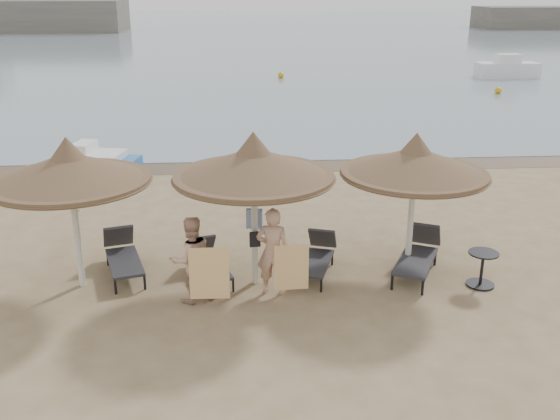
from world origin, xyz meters
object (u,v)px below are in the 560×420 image
(lounger_far_right, at_px, (418,253))
(person_right, at_px, (273,245))
(lounger_near_left, at_px, (209,261))
(lounger_far_left, at_px, (123,254))
(palapa_right, at_px, (415,162))
(lounger_near_right, at_px, (317,256))
(palapa_left, at_px, (69,169))
(palapa_center, at_px, (254,164))
(side_table, at_px, (482,270))
(pedal_boat, at_px, (98,165))
(person_left, at_px, (191,253))

(lounger_far_right, relative_size, person_right, 1.01)
(lounger_near_left, relative_size, person_right, 0.84)
(lounger_far_left, xyz_separation_m, lounger_near_left, (1.85, -0.35, -0.05))
(palapa_right, height_order, lounger_near_right, palapa_right)
(lounger_near_left, bearing_deg, palapa_left, 168.42)
(palapa_center, relative_size, side_table, 4.37)
(palapa_center, distance_m, side_table, 5.12)
(lounger_near_right, height_order, side_table, lounger_near_right)
(palapa_left, distance_m, lounger_near_right, 5.35)
(palapa_left, distance_m, lounger_far_left, 2.30)
(palapa_left, bearing_deg, lounger_far_right, 1.67)
(lounger_far_right, bearing_deg, lounger_near_right, -157.50)
(lounger_near_left, height_order, lounger_far_right, lounger_far_right)
(palapa_left, relative_size, lounger_far_right, 1.48)
(side_table, bearing_deg, palapa_center, 174.45)
(lounger_near_left, distance_m, pedal_boat, 8.42)
(person_right, distance_m, pedal_boat, 9.84)
(lounger_far_left, relative_size, person_left, 1.00)
(lounger_near_right, bearing_deg, side_table, 2.23)
(palapa_center, height_order, lounger_far_right, palapa_center)
(lounger_near_right, relative_size, pedal_boat, 0.70)
(lounger_far_right, bearing_deg, lounger_near_left, -154.66)
(palapa_center, relative_size, lounger_far_left, 1.59)
(lounger_far_right, distance_m, pedal_boat, 11.23)
(side_table, distance_m, person_left, 5.89)
(palapa_center, bearing_deg, pedal_boat, 121.24)
(lounger_far_left, bearing_deg, lounger_far_right, -20.27)
(lounger_near_right, xyz_separation_m, person_right, (-1.01, -0.95, 0.69))
(palapa_left, height_order, side_table, palapa_left)
(lounger_far_left, height_order, lounger_far_right, lounger_far_right)
(person_left, xyz_separation_m, pedal_boat, (-3.55, 8.59, -0.59))
(palapa_left, height_order, lounger_near_right, palapa_left)
(palapa_center, distance_m, lounger_far_left, 3.62)
(palapa_center, height_order, person_left, palapa_center)
(palapa_left, relative_size, person_right, 1.50)
(lounger_near_right, bearing_deg, palapa_center, -142.72)
(lounger_far_right, relative_size, person_left, 1.05)
(side_table, bearing_deg, lounger_near_left, 171.38)
(palapa_center, xyz_separation_m, lounger_far_right, (3.51, 0.33, -2.13))
(side_table, bearing_deg, pedal_boat, 138.40)
(lounger_near_right, relative_size, person_left, 0.93)
(lounger_near_left, bearing_deg, side_table, -26.15)
(lounger_near_left, bearing_deg, lounger_far_right, -18.35)
(lounger_near_right, bearing_deg, palapa_right, 15.13)
(side_table, height_order, person_left, person_left)
(palapa_right, height_order, person_left, palapa_right)
(side_table, bearing_deg, lounger_far_left, 170.84)
(palapa_center, bearing_deg, lounger_far_right, 5.44)
(lounger_near_left, bearing_deg, lounger_far_left, 151.69)
(palapa_left, distance_m, palapa_center, 3.55)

